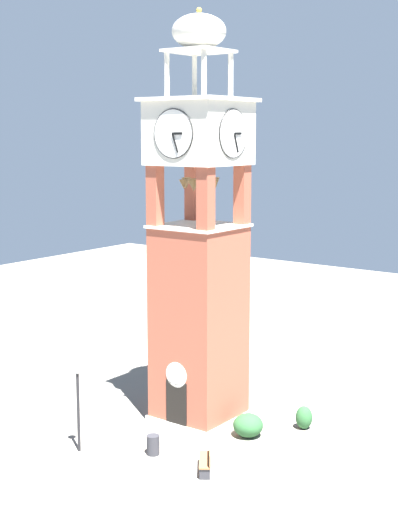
{
  "coord_description": "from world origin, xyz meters",
  "views": [
    {
      "loc": [
        19.4,
        -26.07,
        12.73
      ],
      "look_at": [
        0.0,
        0.0,
        7.49
      ],
      "focal_mm": 53.3,
      "sensor_mm": 36.0,
      "label": 1
    }
  ],
  "objects_px": {
    "lamp_post": "(78,391)",
    "trash_bin": "(153,445)",
    "clock_tower": "(199,261)",
    "park_bench": "(207,459)"
  },
  "relations": [
    {
      "from": "park_bench",
      "to": "lamp_post",
      "type": "height_order",
      "value": "lamp_post"
    },
    {
      "from": "lamp_post",
      "to": "trash_bin",
      "type": "bearing_deg",
      "value": 30.08
    },
    {
      "from": "park_bench",
      "to": "trash_bin",
      "type": "xyz_separation_m",
      "value": [
        -2.63,
        -0.04,
        -0.08
      ]
    },
    {
      "from": "park_bench",
      "to": "trash_bin",
      "type": "distance_m",
      "value": 2.63
    },
    {
      "from": "clock_tower",
      "to": "trash_bin",
      "type": "bearing_deg",
      "value": -80.06
    },
    {
      "from": "clock_tower",
      "to": "park_bench",
      "type": "xyz_separation_m",
      "value": [
        3.33,
        -3.99,
        -6.79
      ]
    },
    {
      "from": "lamp_post",
      "to": "trash_bin",
      "type": "xyz_separation_m",
      "value": [
        2.63,
        1.52,
        -2.13
      ]
    },
    {
      "from": "lamp_post",
      "to": "clock_tower",
      "type": "bearing_deg",
      "value": 70.91
    },
    {
      "from": "trash_bin",
      "to": "lamp_post",
      "type": "bearing_deg",
      "value": -149.92
    },
    {
      "from": "clock_tower",
      "to": "lamp_post",
      "type": "height_order",
      "value": "clock_tower"
    }
  ]
}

